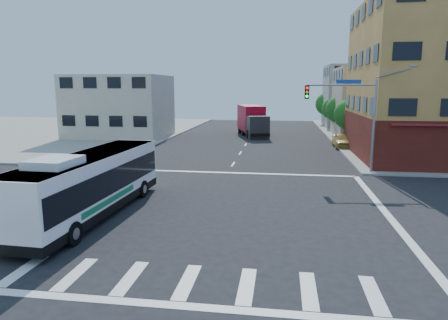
# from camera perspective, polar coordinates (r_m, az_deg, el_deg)

# --- Properties ---
(ground) EXTENTS (120.00, 120.00, 0.00)m
(ground) POSITION_cam_1_polar(r_m,az_deg,el_deg) (21.49, -2.91, -7.09)
(ground) COLOR black
(ground) RESTS_ON ground
(sidewalk_nw) EXTENTS (50.00, 50.00, 0.15)m
(sidewalk_nw) POSITION_cam_1_polar(r_m,az_deg,el_deg) (67.82, -27.01, 3.80)
(sidewalk_nw) COLOR gray
(sidewalk_nw) RESTS_ON ground
(building_east_near) EXTENTS (12.06, 10.06, 9.00)m
(building_east_near) POSITION_cam_1_polar(r_m,az_deg,el_deg) (55.67, 21.89, 7.58)
(building_east_near) COLOR tan
(building_east_near) RESTS_ON ground
(building_east_far) EXTENTS (12.06, 10.06, 10.00)m
(building_east_far) POSITION_cam_1_polar(r_m,az_deg,el_deg) (69.34, 19.22, 8.55)
(building_east_far) COLOR #A0A09B
(building_east_far) RESTS_ON ground
(building_west) EXTENTS (12.06, 10.06, 8.00)m
(building_west) POSITION_cam_1_polar(r_m,az_deg,el_deg) (54.38, -14.66, 7.41)
(building_west) COLOR beige
(building_west) RESTS_ON ground
(signal_mast_ne) EXTENTS (7.91, 1.13, 8.07)m
(signal_mast_ne) POSITION_cam_1_polar(r_m,az_deg,el_deg) (31.19, 17.72, 7.17)
(signal_mast_ne) COLOR gray
(signal_mast_ne) RESTS_ON ground
(street_tree_a) EXTENTS (3.60, 3.60, 5.53)m
(street_tree_a) POSITION_cam_1_polar(r_m,az_deg,el_deg) (48.77, 17.64, 6.48)
(street_tree_a) COLOR #372714
(street_tree_a) RESTS_ON ground
(street_tree_b) EXTENTS (3.80, 3.80, 5.79)m
(street_tree_b) POSITION_cam_1_polar(r_m,az_deg,el_deg) (56.66, 16.35, 7.17)
(street_tree_b) COLOR #372714
(street_tree_b) RESTS_ON ground
(street_tree_c) EXTENTS (3.40, 3.40, 5.29)m
(street_tree_c) POSITION_cam_1_polar(r_m,az_deg,el_deg) (64.60, 15.35, 7.29)
(street_tree_c) COLOR #372714
(street_tree_c) RESTS_ON ground
(street_tree_d) EXTENTS (4.00, 4.00, 6.03)m
(street_tree_d) POSITION_cam_1_polar(r_m,az_deg,el_deg) (72.52, 14.60, 7.95)
(street_tree_d) COLOR #372714
(street_tree_d) RESTS_ON ground
(transit_bus) EXTENTS (3.00, 11.83, 3.48)m
(transit_bus) POSITION_cam_1_polar(r_m,az_deg,el_deg) (21.10, -18.46, -3.16)
(transit_bus) COLOR black
(transit_bus) RESTS_ON ground
(box_truck) EXTENTS (5.01, 9.31, 4.03)m
(box_truck) POSITION_cam_1_polar(r_m,az_deg,el_deg) (54.34, 4.09, 5.54)
(box_truck) COLOR #242529
(box_truck) RESTS_ON ground
(parked_car) EXTENTS (1.85, 4.59, 1.56)m
(parked_car) POSITION_cam_1_polar(r_m,az_deg,el_deg) (45.29, 16.56, 2.71)
(parked_car) COLOR gold
(parked_car) RESTS_ON ground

